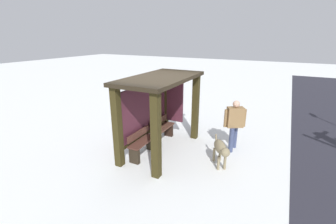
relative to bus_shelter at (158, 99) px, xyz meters
The scene contains 6 objects.
ground_plane 1.61m from the bus_shelter, 117.73° to the right, with size 60.00×60.00×0.00m, color white.
bus_shelter is the anchor object (origin of this frame).
bench_left_inside 1.42m from the bus_shelter, 167.85° to the left, with size 1.09×0.35×0.77m.
bench_center_inside 1.35m from the bus_shelter, 15.94° to the left, with size 1.09×0.35×0.77m.
person_walking 2.42m from the bus_shelter, 65.79° to the right, with size 0.55×0.62×1.59m.
dog 2.31m from the bus_shelter, 95.64° to the right, with size 0.90×0.64×0.74m.
Camera 1 is at (-5.65, -3.16, 3.39)m, focal length 24.54 mm.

